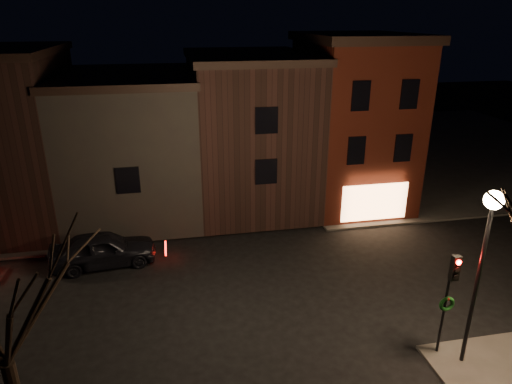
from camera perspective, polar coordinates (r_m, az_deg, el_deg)
The scene contains 9 objects.
ground at distance 21.19m, azimuth 0.32°, elevation -12.01°, with size 120.00×120.00×0.00m, color black.
sidewalk_far_right at distance 45.63m, azimuth 20.52°, elevation 5.23°, with size 30.00×30.00×0.12m, color #2D2B28.
corner_building at distance 29.85m, azimuth 12.05°, elevation 8.78°, with size 6.50×8.50×10.50m.
row_building_a at distance 29.11m, azimuth -0.83°, elevation 7.78°, with size 7.30×10.30×9.40m.
row_building_b at distance 28.89m, azimuth -15.20°, elevation 5.90°, with size 7.80×10.30×8.40m.
row_building_c at distance 30.15m, azimuth -29.25°, elevation 6.03°, with size 7.30×10.30×9.90m.
street_lamp_near at distance 16.27m, azimuth 26.94°, elevation -4.56°, with size 0.60×0.60×6.48m.
traffic_signal at distance 17.35m, azimuth 23.05°, elevation -11.19°, with size 0.58×0.38×4.05m.
parked_car_a at distance 23.84m, azimuth -18.55°, elevation -6.78°, with size 2.03×5.04×1.72m, color black.
Camera 1 is at (-3.50, -17.36, 11.63)m, focal length 32.00 mm.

